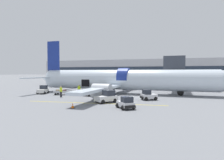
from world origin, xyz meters
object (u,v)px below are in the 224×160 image
object	(u,v)px
baggage_tug_lead	(148,96)
ground_crew_loader_b	(61,91)
baggage_cart_queued	(63,92)
ground_crew_loader_a	(109,91)
ground_crew_driver	(79,89)
airplane	(122,80)
baggage_tug_mid	(43,90)
baggage_cart_loading	(87,92)
baggage_tug_spare	(126,103)
ground_crew_supervisor	(107,90)
baggage_tug_rear	(107,97)

from	to	relation	value
baggage_tug_lead	ground_crew_loader_b	world-z (taller)	ground_crew_loader_b
baggage_cart_queued	ground_crew_loader_a	world-z (taller)	ground_crew_loader_a
baggage_cart_queued	ground_crew_driver	xyz separation A→B (m)	(1.97, 2.68, 0.45)
airplane	ground_crew_driver	xyz separation A→B (m)	(-7.83, -3.01, -1.74)
baggage_tug_mid	baggage_cart_loading	size ratio (longest dim) A/B	0.67
baggage_tug_spare	ground_crew_supervisor	xyz separation A→B (m)	(-6.67, 11.79, 0.29)
ground_crew_loader_b	ground_crew_driver	size ratio (longest dim) A/B	1.07
baggage_cart_queued	ground_crew_loader_b	distance (m)	3.25
baggage_cart_loading	baggage_cart_queued	bearing A→B (deg)	-179.42
baggage_cart_queued	ground_crew_loader_a	xyz separation A→B (m)	(8.78, 1.07, 0.46)
baggage_tug_lead	baggage_tug_mid	xyz separation A→B (m)	(-20.79, 2.22, 0.02)
baggage_cart_loading	baggage_cart_queued	distance (m)	4.96
airplane	baggage_cart_queued	xyz separation A→B (m)	(-9.79, -5.69, -2.19)
airplane	baggage_tug_spare	distance (m)	16.47
airplane	ground_crew_loader_a	distance (m)	5.03
ground_crew_driver	ground_crew_supervisor	world-z (taller)	ground_crew_driver
airplane	baggage_tug_rear	bearing A→B (deg)	-84.49
baggage_tug_spare	baggage_tug_mid	bearing A→B (deg)	151.99
baggage_tug_lead	baggage_tug_rear	bearing A→B (deg)	-139.96
ground_crew_loader_a	baggage_tug_mid	bearing A→B (deg)	-177.24
airplane	baggage_tug_mid	bearing A→B (deg)	-160.03
ground_crew_loader_a	ground_crew_driver	xyz separation A→B (m)	(-6.82, 1.60, -0.01)
ground_crew_driver	ground_crew_supervisor	xyz separation A→B (m)	(6.06, -0.78, -0.00)
ground_crew_driver	baggage_tug_mid	bearing A→B (deg)	-161.32
baggage_cart_loading	ground_crew_driver	distance (m)	3.99
baggage_tug_lead	ground_crew_loader_a	bearing A→B (deg)	158.52
baggage_tug_mid	ground_crew_driver	world-z (taller)	ground_crew_driver
baggage_tug_spare	ground_crew_loader_a	xyz separation A→B (m)	(-5.91, 10.97, 0.30)
baggage_tug_rear	baggage_cart_queued	xyz separation A→B (m)	(-10.93, 6.13, -0.28)
baggage_tug_rear	baggage_tug_spare	distance (m)	5.32
baggage_tug_spare	ground_crew_driver	size ratio (longest dim) A/B	1.58
baggage_cart_queued	ground_crew_loader_b	world-z (taller)	ground_crew_loader_b
baggage_cart_loading	baggage_tug_rear	bearing A→B (deg)	-45.98
baggage_tug_spare	baggage_cart_loading	xyz separation A→B (m)	(-9.74, 9.95, 0.01)
baggage_tug_spare	ground_crew_loader_a	bearing A→B (deg)	118.32
ground_crew_driver	baggage_cart_loading	bearing A→B (deg)	-41.25
airplane	baggage_tug_rear	xyz separation A→B (m)	(1.14, -11.82, -1.91)
baggage_tug_spare	baggage_tug_rear	bearing A→B (deg)	134.98
baggage_cart_loading	ground_crew_driver	size ratio (longest dim) A/B	2.42
airplane	baggage_tug_rear	distance (m)	12.03
airplane	ground_crew_supervisor	size ratio (longest dim) A/B	22.11
baggage_cart_queued	baggage_tug_mid	bearing A→B (deg)	174.86
ground_crew_loader_a	ground_crew_driver	distance (m)	7.01
airplane	ground_crew_driver	size ratio (longest dim) A/B	22.02
ground_crew_loader_a	ground_crew_loader_b	xyz separation A→B (m)	(-7.31, -3.92, 0.06)
ground_crew_loader_b	ground_crew_supervisor	world-z (taller)	ground_crew_loader_b
baggage_cart_loading	ground_crew_driver	xyz separation A→B (m)	(-2.99, 2.63, 0.29)
baggage_tug_rear	baggage_cart_queued	distance (m)	12.54
baggage_tug_rear	baggage_cart_queued	world-z (taller)	baggage_tug_rear
baggage_tug_spare	baggage_cart_queued	distance (m)	17.72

